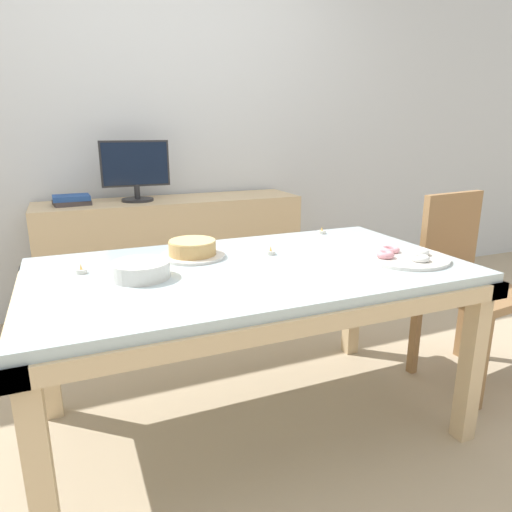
{
  "coord_description": "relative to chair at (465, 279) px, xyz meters",
  "views": [
    {
      "loc": [
        -0.65,
        -1.59,
        1.24
      ],
      "look_at": [
        -0.01,
        -0.08,
        0.79
      ],
      "focal_mm": 32.0,
      "sensor_mm": 36.0,
      "label": 1
    }
  ],
  "objects": [
    {
      "name": "tealight_near_cakes",
      "position": [
        -1.78,
        0.15,
        0.21
      ],
      "size": [
        0.04,
        0.04,
        0.04
      ],
      "color": "silver",
      "rests_on": "dining_table"
    },
    {
      "name": "tealight_near_front",
      "position": [
        -0.61,
        0.38,
        0.21
      ],
      "size": [
        0.04,
        0.04,
        0.04
      ],
      "color": "silver",
      "rests_on": "dining_table"
    },
    {
      "name": "dining_table",
      "position": [
        -1.16,
        0.0,
        0.12
      ],
      "size": [
        1.7,
        0.95,
        0.73
      ],
      "color": "silver",
      "rests_on": "ground"
    },
    {
      "name": "tealight_right_edge",
      "position": [
        -1.02,
        0.12,
        0.21
      ],
      "size": [
        0.04,
        0.04,
        0.04
      ],
      "color": "silver",
      "rests_on": "dining_table"
    },
    {
      "name": "wall_back",
      "position": [
        -1.16,
        1.69,
        0.78
      ],
      "size": [
        8.0,
        0.1,
        2.6
      ],
      "primitive_type": "cube",
      "color": "silver",
      "rests_on": "ground"
    },
    {
      "name": "pastry_platter",
      "position": [
        -0.54,
        -0.16,
        0.22
      ],
      "size": [
        0.36,
        0.36,
        0.04
      ],
      "color": "silver",
      "rests_on": "dining_table"
    },
    {
      "name": "plate_stack",
      "position": [
        -1.58,
        0.01,
        0.23
      ],
      "size": [
        0.21,
        0.21,
        0.06
      ],
      "color": "silver",
      "rests_on": "dining_table"
    },
    {
      "name": "chair",
      "position": [
        0.0,
        0.0,
        0.0
      ],
      "size": [
        0.47,
        0.47,
        0.94
      ],
      "color": "olive",
      "rests_on": "ground"
    },
    {
      "name": "computer_monitor",
      "position": [
        -1.38,
        1.39,
        0.47
      ],
      "size": [
        0.42,
        0.2,
        0.38
      ],
      "color": "#262628",
      "rests_on": "sideboard"
    },
    {
      "name": "book_stack",
      "position": [
        -1.77,
        1.39,
        0.31
      ],
      "size": [
        0.23,
        0.2,
        0.06
      ],
      "color": "#3F3838",
      "rests_on": "sideboard"
    },
    {
      "name": "ground_plane",
      "position": [
        -1.16,
        0.0,
        -0.52
      ],
      "size": [
        12.0,
        12.0,
        0.0
      ],
      "primitive_type": "plane",
      "color": "tan"
    },
    {
      "name": "sideboard",
      "position": [
        -1.16,
        1.39,
        -0.12
      ],
      "size": [
        1.71,
        0.44,
        0.8
      ],
      "color": "#D1B284",
      "rests_on": "ground"
    },
    {
      "name": "cake_chocolate_round",
      "position": [
        -1.34,
        0.21,
        0.24
      ],
      "size": [
        0.27,
        0.27,
        0.07
      ],
      "color": "silver",
      "rests_on": "dining_table"
    }
  ]
}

